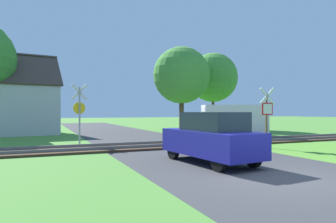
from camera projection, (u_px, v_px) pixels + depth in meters
ground_plane at (283, 179)px, 8.02m from camera, size 160.00×160.00×0.00m
road_asphalt at (238, 166)px, 9.86m from camera, size 6.74×80.00×0.01m
rail_track at (167, 145)px, 15.44m from camera, size 60.00×2.60×0.22m
stop_sign_near at (267, 113)px, 14.75m from camera, size 0.88×0.17×2.99m
crossing_sign_far at (79, 109)px, 15.72m from camera, size 0.87×0.19×3.27m
house at (10, 107)px, 23.51m from camera, size 7.59×6.75×6.46m
tree_right at (181, 75)px, 27.00m from camera, size 5.13×5.13×7.65m
tree_far at (213, 78)px, 30.75m from camera, size 5.04×5.04×7.82m
mail_truck at (231, 120)px, 20.33m from camera, size 5.24×3.50×2.24m
parked_car at (211, 138)px, 10.39m from camera, size 2.04×4.15×1.78m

